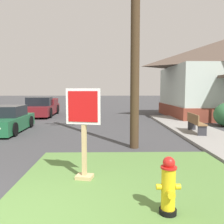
% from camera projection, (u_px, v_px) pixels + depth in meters
% --- Properties ---
extents(grass_corner_patch, '(5.00, 4.91, 0.08)m').
position_uv_depth(grass_corner_patch, '(135.00, 184.00, 5.03)').
color(grass_corner_patch, '#567F3D').
rests_on(grass_corner_patch, ground).
extents(sidewalk_strip, '(2.20, 17.03, 0.12)m').
position_uv_depth(sidewalk_strip, '(216.00, 140.00, 9.35)').
color(sidewalk_strip, gray).
rests_on(sidewalk_strip, ground).
extents(fire_hydrant, '(0.38, 0.34, 0.92)m').
position_uv_depth(fire_hydrant, '(168.00, 187.00, 3.72)').
color(fire_hydrant, black).
rests_on(fire_hydrant, grass_corner_patch).
extents(stop_sign, '(0.75, 0.36, 1.98)m').
position_uv_depth(stop_sign, '(84.00, 135.00, 5.14)').
color(stop_sign, tan).
rests_on(stop_sign, grass_corner_patch).
extents(manhole_cover, '(0.70, 0.70, 0.02)m').
position_uv_depth(manhole_cover, '(68.00, 178.00, 5.48)').
color(manhole_cover, black).
rests_on(manhole_cover, ground).
extents(parked_sedan_green, '(1.98, 4.12, 1.25)m').
position_uv_depth(parked_sedan_green, '(6.00, 120.00, 11.60)').
color(parked_sedan_green, '#1E6038').
rests_on(parked_sedan_green, ground).
extents(pickup_truck_maroon, '(2.25, 5.24, 1.48)m').
position_uv_depth(pickup_truck_maroon, '(41.00, 108.00, 18.53)').
color(pickup_truck_maroon, maroon).
rests_on(pickup_truck_maroon, ground).
extents(street_bench, '(0.52, 1.70, 0.85)m').
position_uv_depth(street_bench, '(195.00, 122.00, 10.65)').
color(street_bench, brown).
rests_on(street_bench, sidewalk_strip).
extents(utility_pole, '(1.66, 0.31, 8.85)m').
position_uv_depth(utility_pole, '(135.00, 13.00, 7.94)').
color(utility_pole, '#42301E').
rests_on(utility_pole, ground).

